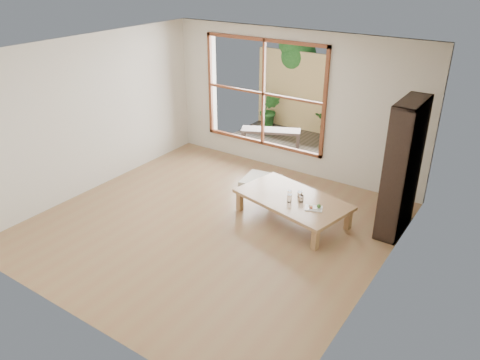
% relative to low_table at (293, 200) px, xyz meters
% --- Properties ---
extents(ground, '(5.00, 5.00, 0.00)m').
position_rel_low_table_xyz_m(ground, '(-0.92, -0.81, -0.33)').
color(ground, olive).
rests_on(ground, ground).
extents(low_table, '(1.87, 1.31, 0.37)m').
position_rel_low_table_xyz_m(low_table, '(0.00, 0.00, 0.00)').
color(low_table, '#A3754F').
rests_on(low_table, ground).
extents(floor_cushion, '(0.70, 0.70, 0.09)m').
position_rel_low_table_xyz_m(floor_cushion, '(-1.07, 0.82, -0.28)').
color(floor_cushion, beige).
rests_on(floor_cushion, ground).
extents(bookshelf, '(0.32, 0.90, 1.99)m').
position_rel_low_table_xyz_m(bookshelf, '(1.40, 0.60, 0.67)').
color(bookshelf, black).
rests_on(bookshelf, ground).
extents(glass_tall, '(0.07, 0.07, 0.13)m').
position_rel_low_table_xyz_m(glass_tall, '(0.02, -0.14, 0.11)').
color(glass_tall, silver).
rests_on(glass_tall, low_table).
extents(glass_mid, '(0.07, 0.07, 0.10)m').
position_rel_low_table_xyz_m(glass_mid, '(0.16, -0.04, 0.10)').
color(glass_mid, silver).
rests_on(glass_mid, low_table).
extents(glass_short, '(0.07, 0.07, 0.09)m').
position_rel_low_table_xyz_m(glass_short, '(0.08, 0.08, 0.09)').
color(glass_short, silver).
rests_on(glass_short, low_table).
extents(glass_small, '(0.06, 0.06, 0.07)m').
position_rel_low_table_xyz_m(glass_small, '(-0.09, 0.06, 0.08)').
color(glass_small, silver).
rests_on(glass_small, low_table).
extents(food_tray, '(0.30, 0.26, 0.08)m').
position_rel_low_table_xyz_m(food_tray, '(0.43, -0.12, 0.06)').
color(food_tray, white).
rests_on(food_tray, low_table).
extents(deck, '(2.80, 2.00, 0.05)m').
position_rel_low_table_xyz_m(deck, '(-1.52, 2.75, -0.33)').
color(deck, '#342D26').
rests_on(deck, ground).
extents(garden_bench, '(1.27, 0.85, 0.39)m').
position_rel_low_table_xyz_m(garden_bench, '(-1.79, 2.37, 0.03)').
color(garden_bench, black).
rests_on(garden_bench, deck).
extents(bamboo_fence, '(2.80, 0.06, 1.80)m').
position_rel_low_table_xyz_m(bamboo_fence, '(-1.52, 3.75, 0.57)').
color(bamboo_fence, tan).
rests_on(bamboo_fence, ground).
extents(shrub_right, '(0.86, 0.77, 0.86)m').
position_rel_low_table_xyz_m(shrub_right, '(-0.79, 3.33, 0.13)').
color(shrub_right, '#296023').
rests_on(shrub_right, deck).
extents(shrub_left, '(0.56, 0.51, 0.85)m').
position_rel_low_table_xyz_m(shrub_left, '(-2.44, 3.42, 0.12)').
color(shrub_left, '#296023').
rests_on(shrub_left, deck).
extents(garden_tree, '(1.04, 0.85, 2.22)m').
position_rel_low_table_xyz_m(garden_tree, '(-2.20, 4.05, 1.30)').
color(garden_tree, '#4C3D2D').
rests_on(garden_tree, ground).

